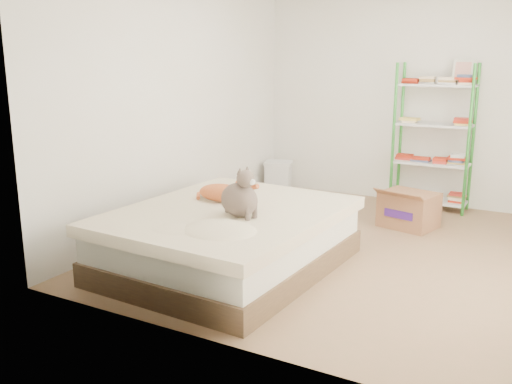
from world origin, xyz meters
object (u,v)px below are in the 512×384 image
Objects in this scene: bed at (229,239)px; grey_cat at (239,192)px; orange_cat at (221,190)px; white_bin at (278,176)px; cardboard_box at (409,210)px; shelf_unit at (433,136)px.

grey_cat is at bearing -32.23° from bed.
white_bin is at bearing 96.91° from orange_cat.
orange_cat reaches higher than cardboard_box.
white_bin is at bearing 172.83° from cardboard_box.
cardboard_box is (1.24, 1.74, -0.43)m from orange_cat.
cardboard_box is at bearing 64.53° from bed.
cardboard_box is at bearing -11.50° from grey_cat.
grey_cat is (0.39, -0.34, 0.10)m from orange_cat.
shelf_unit reaches higher than white_bin.
grey_cat is 3.09m from shelf_unit.
white_bin is (-1.96, -0.13, -0.66)m from shelf_unit.
orange_cat is at bearing -115.61° from shelf_unit.
white_bin is (-0.70, 2.49, -0.41)m from orange_cat.
white_bin is at bearing 31.87° from grey_cat.
bed is 3.08m from shelf_unit.
bed is 4.93× the size of white_bin.
orange_cat is 2.62m from white_bin.
shelf_unit is (1.06, 2.83, 0.60)m from bed.
grey_cat is at bearing -98.25° from cardboard_box.
white_bin is at bearing -176.31° from shelf_unit.
cardboard_box is (1.04, 1.94, -0.07)m from bed.
orange_cat is at bearing -111.35° from cardboard_box.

